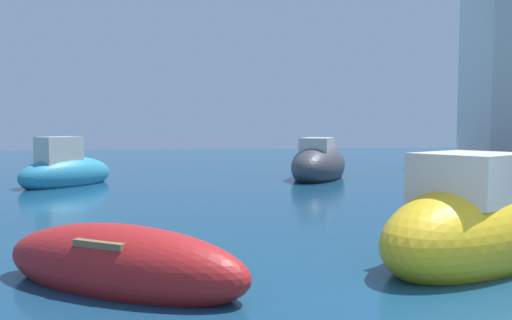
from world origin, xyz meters
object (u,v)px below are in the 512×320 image
object	(u,v)px
moored_boat_1	(66,172)
moored_boat_4	(480,226)
moored_boat_3	(319,165)
moored_boat_0	(455,169)
moored_boat_2	(121,265)

from	to	relation	value
moored_boat_1	moored_boat_4	size ratio (longest dim) A/B	0.78
moored_boat_3	moored_boat_1	bearing A→B (deg)	123.46
moored_boat_3	moored_boat_4	size ratio (longest dim) A/B	1.09
moored_boat_1	moored_boat_0	bearing A→B (deg)	-49.05
moored_boat_0	moored_boat_3	xyz separation A→B (m)	(-5.17, 0.83, 0.17)
moored_boat_2	moored_boat_3	size ratio (longest dim) A/B	0.70
moored_boat_0	moored_boat_1	xyz separation A→B (m)	(-14.30, -0.16, 0.12)
moored_boat_0	moored_boat_2	world-z (taller)	moored_boat_0
moored_boat_1	moored_boat_3	bearing A→B (deg)	-43.49
moored_boat_3	moored_boat_4	world-z (taller)	moored_boat_4
moored_boat_2	moored_boat_0	bearing A→B (deg)	78.73
moored_boat_0	moored_boat_2	size ratio (longest dim) A/B	1.04
moored_boat_0	moored_boat_1	distance (m)	14.30
moored_boat_1	moored_boat_4	bearing A→B (deg)	-103.31
moored_boat_1	moored_boat_3	xyz separation A→B (m)	(9.13, 0.99, 0.06)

